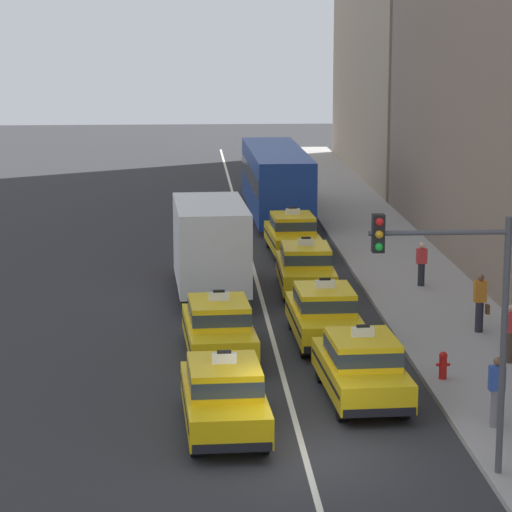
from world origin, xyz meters
TOP-DOWN VIEW (x-y plane):
  - ground_plane at (0.00, 0.00)m, footprint 160.00×160.00m
  - lane_stripe_left_right at (0.00, 20.00)m, footprint 0.14×80.00m
  - sidewalk_curb at (5.60, 15.00)m, footprint 4.00×90.00m
  - taxi_left_nearest at (-1.70, 1.62)m, footprint 2.00×4.63m
  - taxi_left_second at (-1.65, 7.65)m, footprint 2.05×4.65m
  - box_truck_left_third at (-1.75, 15.38)m, footprint 2.54×7.06m
  - taxi_right_nearest at (1.78, 3.69)m, footprint 2.01×4.63m
  - taxi_right_second at (1.46, 9.01)m, footprint 1.90×4.59m
  - taxi_right_third at (1.57, 15.47)m, footprint 1.90×4.59m
  - taxi_right_fourth at (1.69, 21.93)m, footprint 1.97×4.62m
  - bus_right_fifth at (1.75, 31.07)m, footprint 2.70×11.24m
  - sedan_right_sixth at (1.53, 39.41)m, footprint 1.85×4.34m
  - pedestrian_near_crosswalk at (6.16, 9.37)m, footprint 0.47×0.24m
  - pedestrian_mid_block at (5.63, 15.57)m, footprint 0.36×0.24m
  - pedestrian_by_storefront at (4.50, 1.15)m, footprint 0.36×0.24m
  - pedestrian_trailing at (6.20, 6.20)m, footprint 0.36×0.24m
  - fire_hydrant at (4.08, 4.83)m, footprint 0.36×0.22m
  - traffic_light_pole at (2.89, -1.61)m, footprint 2.87×0.33m

SIDE VIEW (x-z plane):
  - ground_plane at x=0.00m, z-range 0.00..0.00m
  - lane_stripe_left_right at x=0.00m, z-range 0.00..0.01m
  - sidewalk_curb at x=5.60m, z-range 0.00..0.15m
  - fire_hydrant at x=4.08m, z-range 0.18..0.91m
  - sedan_right_sixth at x=1.53m, z-range 0.06..1.64m
  - taxi_left_nearest at x=-1.70m, z-range -0.10..1.86m
  - taxi_left_second at x=-1.65m, z-range -0.10..1.86m
  - taxi_right_nearest at x=1.78m, z-range -0.10..1.86m
  - taxi_right_second at x=1.46m, z-range -0.10..1.86m
  - taxi_right_third at x=1.57m, z-range -0.10..1.86m
  - taxi_right_fourth at x=1.69m, z-range -0.10..1.86m
  - pedestrian_mid_block at x=5.63m, z-range 0.16..1.69m
  - pedestrian_trailing at x=6.20m, z-range 0.16..1.77m
  - pedestrian_by_storefront at x=4.50m, z-range 0.16..1.82m
  - pedestrian_near_crosswalk at x=6.16m, z-range 0.16..1.91m
  - box_truck_left_third at x=-1.75m, z-range 0.14..3.41m
  - bus_right_fifth at x=1.75m, z-range 0.21..3.43m
  - traffic_light_pole at x=2.89m, z-range 1.03..6.61m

